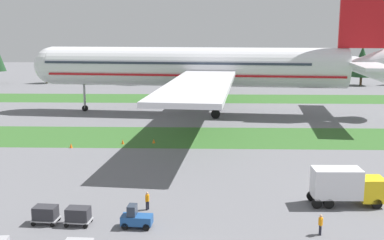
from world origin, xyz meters
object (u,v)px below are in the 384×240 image
(taxiway_marker_0, at_px, (123,142))
(taxiway_marker_1, at_px, (71,146))
(cargo_dolly_second, at_px, (46,213))
(taxiway_marker_2, at_px, (154,141))
(baggage_tug, at_px, (136,218))
(cargo_dolly_lead, at_px, (78,215))
(ground_crew_marshaller, at_px, (321,224))
(catering_truck, at_px, (346,185))
(airliner, at_px, (205,67))
(ground_crew_loader, at_px, (147,200))

(taxiway_marker_0, distance_m, taxiway_marker_1, 7.32)
(taxiway_marker_1, bearing_deg, cargo_dolly_second, -78.78)
(cargo_dolly_second, bearing_deg, taxiway_marker_0, -179.13)
(taxiway_marker_2, bearing_deg, baggage_tug, -86.67)
(cargo_dolly_lead, height_order, ground_crew_marshaller, ground_crew_marshaller)
(taxiway_marker_2, bearing_deg, catering_truck, -48.98)
(catering_truck, xyz_separation_m, ground_crew_marshaller, (-3.96, -6.80, -1.01))
(airliner, relative_size, cargo_dolly_lead, 36.86)
(baggage_tug, relative_size, taxiway_marker_0, 4.13)
(ground_crew_marshaller, height_order, ground_crew_loader, same)
(ground_crew_loader, bearing_deg, taxiway_marker_1, -118.77)
(taxiway_marker_1, bearing_deg, ground_crew_loader, -59.16)
(catering_truck, relative_size, ground_crew_marshaller, 4.02)
(cargo_dolly_second, bearing_deg, taxiway_marker_1, -164.47)
(catering_truck, xyz_separation_m, ground_crew_loader, (-18.70, -1.84, -1.01))
(cargo_dolly_lead, bearing_deg, ground_crew_loader, 127.30)
(baggage_tug, relative_size, taxiway_marker_1, 3.94)
(ground_crew_loader, distance_m, taxiway_marker_0, 26.06)
(ground_crew_marshaller, bearing_deg, baggage_tug, 91.37)
(ground_crew_loader, bearing_deg, airliner, -155.50)
(ground_crew_marshaller, relative_size, taxiway_marker_0, 2.67)
(airliner, relative_size, ground_crew_loader, 48.86)
(taxiway_marker_0, xyz_separation_m, taxiway_marker_2, (4.45, 0.70, -0.02))
(ground_crew_marshaller, relative_size, ground_crew_loader, 1.00)
(catering_truck, height_order, ground_crew_marshaller, catering_truck)
(baggage_tug, bearing_deg, catering_truck, 111.09)
(ground_crew_marshaller, xyz_separation_m, ground_crew_loader, (-14.74, 4.96, 0.00))
(taxiway_marker_0, bearing_deg, taxiway_marker_2, 8.97)
(taxiway_marker_0, bearing_deg, ground_crew_marshaller, -54.61)
(taxiway_marker_0, relative_size, taxiway_marker_1, 0.96)
(taxiway_marker_2, bearing_deg, ground_crew_marshaller, -61.20)
(airliner, height_order, catering_truck, airliner)
(airliner, relative_size, cargo_dolly_second, 36.86)
(ground_crew_loader, distance_m, taxiway_marker_2, 25.99)
(cargo_dolly_second, distance_m, catering_truck, 27.59)
(catering_truck, height_order, taxiway_marker_2, catering_truck)
(taxiway_marker_0, bearing_deg, baggage_tug, -78.00)
(ground_crew_marshaller, xyz_separation_m, taxiway_marker_0, (-21.41, 30.14, -0.62))
(catering_truck, height_order, taxiway_marker_1, catering_truck)
(cargo_dolly_lead, xyz_separation_m, ground_crew_loader, (5.49, 3.57, 0.03))
(cargo_dolly_second, height_order, catering_truck, catering_truck)
(ground_crew_marshaller, bearing_deg, ground_crew_loader, 76.60)
(catering_truck, bearing_deg, cargo_dolly_lead, -78.58)
(cargo_dolly_second, relative_size, ground_crew_loader, 1.33)
(airliner, xyz_separation_m, catering_truck, (13.53, -48.31, -7.27))
(cargo_dolly_lead, xyz_separation_m, taxiway_marker_1, (-8.06, 26.26, -0.58))
(airliner, distance_m, ground_crew_loader, 51.10)
(cargo_dolly_second, height_order, taxiway_marker_0, cargo_dolly_second)
(ground_crew_marshaller, distance_m, taxiway_marker_1, 39.57)
(airliner, bearing_deg, taxiway_marker_1, 151.34)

